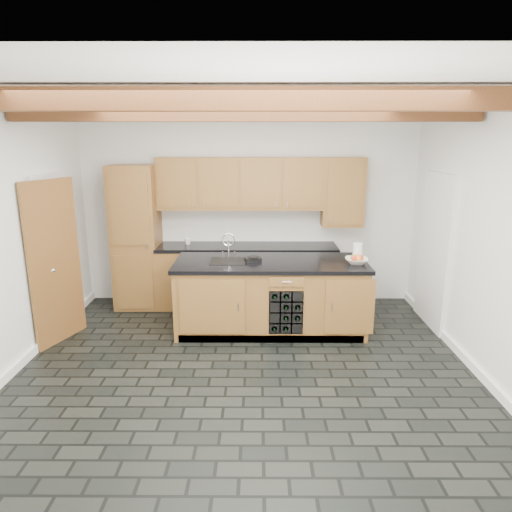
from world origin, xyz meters
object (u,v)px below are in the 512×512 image
at_px(island, 271,296).
at_px(fruit_bowl, 357,261).
at_px(paper_towel, 358,252).
at_px(kitchen_scale, 253,259).

xyz_separation_m(island, fruit_bowl, (1.07, -0.09, 0.50)).
relative_size(island, paper_towel, 10.94).
bearing_deg(kitchen_scale, paper_towel, -16.35).
height_order(fruit_bowl, paper_towel, paper_towel).
bearing_deg(kitchen_scale, island, -19.84).
bearing_deg(fruit_bowl, island, 175.05).
distance_m(kitchen_scale, paper_towel, 1.35).
bearing_deg(island, kitchen_scale, 178.62).
bearing_deg(island, paper_towel, 2.84).
relative_size(kitchen_scale, fruit_bowl, 0.80).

